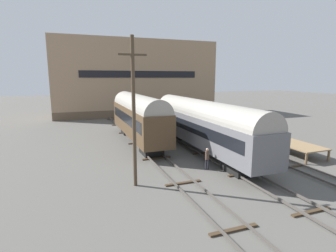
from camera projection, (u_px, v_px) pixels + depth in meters
The scene contains 11 objects.
ground_plane at pixel (222, 163), 22.42m from camera, with size 200.00×200.00×0.00m, color #56544F.
track_left at pixel (168, 168), 20.72m from camera, with size 2.60×60.00×0.26m.
track_middle at pixel (222, 161), 22.39m from camera, with size 2.60×60.00×0.26m.
track_right at pixel (268, 155), 24.07m from camera, with size 2.60×60.00×0.26m.
train_car_brown at pixel (138, 115), 29.05m from camera, with size 2.93×15.39×5.36m.
train_car_grey at pixel (202, 123), 25.30m from camera, with size 3.02×18.91×5.06m.
station_platform at pixel (265, 136), 28.27m from camera, with size 2.87×13.40×1.08m.
bench at pixel (245, 126), 31.09m from camera, with size 1.40×0.40×0.91m.
person_worker at pixel (207, 157), 20.52m from camera, with size 0.32×0.32×1.76m.
utility_pole at pixel (134, 112), 16.78m from camera, with size 1.80×0.24×9.74m.
warehouse_building at pixel (135, 78), 52.15m from camera, with size 30.71×10.17×14.14m.
Camera 1 is at (-11.77, -18.54, 7.17)m, focal length 28.00 mm.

